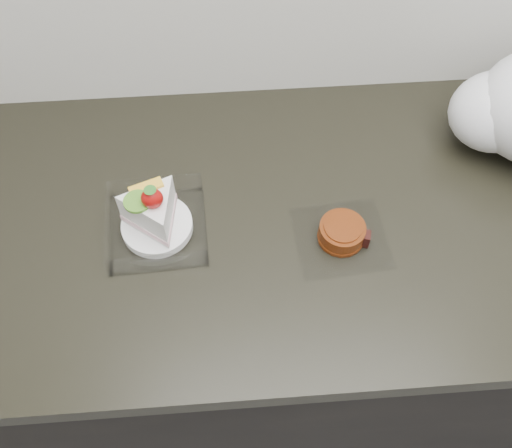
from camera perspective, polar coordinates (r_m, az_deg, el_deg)
counter at (r=1.41m, az=8.80°, el=-8.87°), size 2.04×0.64×0.90m
cake_tray at (r=0.97m, az=-10.04°, el=0.51°), size 0.17×0.17×0.13m
mooncake_wrap at (r=0.97m, az=8.63°, el=-0.96°), size 0.17×0.16×0.04m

